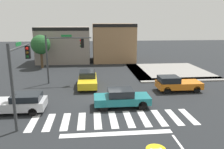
# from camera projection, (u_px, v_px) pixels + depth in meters

# --- Properties ---
(ground_plane) EXTENTS (120.00, 120.00, 0.00)m
(ground_plane) POSITION_uv_depth(u_px,v_px,m) (108.00, 98.00, 19.72)
(ground_plane) COLOR #232628
(crosswalk_near) EXTENTS (11.32, 2.76, 0.01)m
(crosswalk_near) POSITION_uv_depth(u_px,v_px,m) (113.00, 119.00, 15.36)
(crosswalk_near) COLOR silver
(crosswalk_near) RESTS_ON ground_plane
(bike_detector_marking) EXTENTS (1.07, 1.07, 0.01)m
(bike_detector_marking) POSITION_uv_depth(u_px,v_px,m) (156.00, 149.00, 11.79)
(bike_detector_marking) COLOR yellow
(bike_detector_marking) RESTS_ON ground_plane
(curb_corner_northeast) EXTENTS (10.00, 10.60, 0.15)m
(curb_corner_northeast) POSITION_uv_depth(u_px,v_px,m) (166.00, 72.00, 29.62)
(curb_corner_northeast) COLOR gray
(curb_corner_northeast) RESTS_ON ground_plane
(storefront_row) EXTENTS (15.86, 6.84, 6.25)m
(storefront_row) POSITION_uv_depth(u_px,v_px,m) (88.00, 43.00, 37.50)
(storefront_row) COLOR gray
(storefront_row) RESTS_ON ground_plane
(traffic_signal_northwest) EXTENTS (4.83, 0.32, 5.25)m
(traffic_signal_northwest) POSITION_uv_depth(u_px,v_px,m) (63.00, 50.00, 23.60)
(traffic_signal_northwest) COLOR #383A3D
(traffic_signal_northwest) RESTS_ON ground_plane
(traffic_signal_southwest) EXTENTS (0.32, 4.35, 5.39)m
(traffic_signal_southwest) POSITION_uv_depth(u_px,v_px,m) (20.00, 67.00, 14.55)
(traffic_signal_southwest) COLOR #383A3D
(traffic_signal_southwest) RESTS_ON ground_plane
(car_orange) EXTENTS (4.21, 1.87, 1.47)m
(car_orange) POSITION_uv_depth(u_px,v_px,m) (176.00, 84.00, 21.55)
(car_orange) COLOR orange
(car_orange) RESTS_ON ground_plane
(car_yellow) EXTENTS (1.85, 4.73, 1.55)m
(car_yellow) POSITION_uv_depth(u_px,v_px,m) (88.00, 79.00, 23.09)
(car_yellow) COLOR gold
(car_yellow) RESTS_ON ground_plane
(car_teal) EXTENTS (4.36, 1.82, 1.44)m
(car_teal) POSITION_uv_depth(u_px,v_px,m) (121.00, 98.00, 17.54)
(car_teal) COLOR #196B70
(car_teal) RESTS_ON ground_plane
(car_silver) EXTENTS (4.64, 1.92, 1.38)m
(car_silver) POSITION_uv_depth(u_px,v_px,m) (16.00, 103.00, 16.50)
(car_silver) COLOR #B7BABF
(car_silver) RESTS_ON ground_plane
(roadside_tree) EXTENTS (2.75, 2.75, 4.77)m
(roadside_tree) POSITION_uv_depth(u_px,v_px,m) (41.00, 45.00, 31.70)
(roadside_tree) COLOR #4C3823
(roadside_tree) RESTS_ON ground_plane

